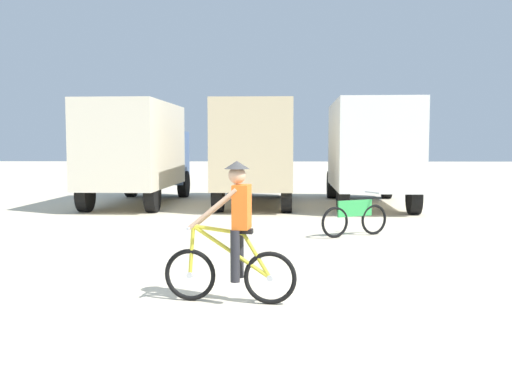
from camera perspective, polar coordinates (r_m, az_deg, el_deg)
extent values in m
plane|color=beige|center=(7.71, -0.42, -10.61)|extent=(120.00, 120.00, 0.00)
cube|color=beige|center=(19.54, -11.81, 4.50)|extent=(2.60, 5.29, 2.70)
cube|color=#4C6B9E|center=(22.84, -9.52, 3.30)|extent=(2.26, 1.59, 2.00)
cube|color=black|center=(23.52, -9.14, 4.19)|extent=(2.03, 0.16, 0.80)
cylinder|color=black|center=(23.04, -12.01, 0.78)|extent=(0.36, 1.01, 1.00)
cylinder|color=black|center=(22.58, -7.02, 0.77)|extent=(0.36, 1.01, 1.00)
cylinder|color=black|center=(18.30, -16.22, -0.30)|extent=(0.36, 1.01, 1.00)
cylinder|color=black|center=(17.72, -10.01, -0.34)|extent=(0.36, 1.01, 1.00)
cube|color=#CCB78E|center=(19.09, -0.10, 4.60)|extent=(2.52, 5.25, 2.70)
cube|color=#2D2D33|center=(22.49, 0.32, 3.34)|extent=(2.23, 1.55, 2.00)
cube|color=black|center=(23.19, 0.39, 4.24)|extent=(2.03, 0.13, 0.80)
cylinder|color=black|center=(22.51, -2.29, 0.79)|extent=(0.34, 1.01, 1.00)
cylinder|color=black|center=(22.42, 2.92, 0.77)|extent=(0.34, 1.01, 1.00)
cylinder|color=black|center=(17.56, -3.70, -0.32)|extent=(0.34, 1.01, 1.00)
cylinder|color=black|center=(17.45, 2.97, -0.35)|extent=(0.34, 1.01, 1.00)
cube|color=white|center=(18.99, 11.13, 4.51)|extent=(2.59, 5.29, 2.70)
cube|color=#4C6B9E|center=(22.37, 9.96, 3.26)|extent=(2.25, 1.58, 2.00)
cube|color=black|center=(23.06, 9.78, 4.17)|extent=(2.03, 0.16, 0.80)
cylinder|color=black|center=(22.23, 7.34, 0.70)|extent=(0.36, 1.01, 1.00)
cylinder|color=black|center=(22.46, 12.54, 0.67)|extent=(0.36, 1.01, 1.00)
cylinder|color=black|center=(17.27, 8.43, -0.45)|extent=(0.36, 1.01, 1.00)
cylinder|color=black|center=(17.56, 15.07, -0.48)|extent=(0.36, 1.01, 1.00)
torus|color=black|center=(7.74, -6.41, -7.98)|extent=(0.68, 0.16, 0.68)
cylinder|color=silver|center=(7.74, -6.41, -7.98)|extent=(0.09, 0.09, 0.08)
torus|color=black|center=(7.53, 1.37, -8.32)|extent=(0.68, 0.16, 0.68)
cylinder|color=silver|center=(7.53, 1.37, -8.32)|extent=(0.09, 0.09, 0.08)
cylinder|color=gold|center=(7.55, -2.40, -5.80)|extent=(1.02, 0.20, 0.68)
cylinder|color=gold|center=(7.54, -3.69, -3.66)|extent=(0.66, 0.14, 0.13)
cylinder|color=gold|center=(7.49, 0.07, -6.19)|extent=(0.39, 0.11, 0.59)
cylinder|color=gold|center=(7.67, -6.25, -5.66)|extent=(0.11, 0.06, 0.64)
cylinder|color=silver|center=(7.61, -6.09, -3.29)|extent=(0.11, 0.52, 0.04)
cube|color=black|center=(7.47, -1.24, -3.81)|extent=(0.25, 0.15, 0.06)
cube|color=orange|center=(7.44, -1.40, -1.44)|extent=(0.24, 0.35, 0.56)
sphere|color=tan|center=(7.42, -1.86, 1.64)|extent=(0.22, 0.22, 0.22)
cone|color=#333333|center=(7.41, -1.86, 2.64)|extent=(0.32, 0.32, 0.10)
cylinder|color=#26262B|center=(7.41, -2.04, -6.23)|extent=(0.12, 0.12, 0.66)
cylinder|color=#26262B|center=(7.66, -1.64, -5.87)|extent=(0.12, 0.12, 0.66)
cylinder|color=tan|center=(7.34, -4.26, -1.66)|extent=(0.63, 0.10, 0.53)
cylinder|color=tan|center=(7.68, -3.61, -1.36)|extent=(0.62, 0.18, 0.53)
torus|color=black|center=(13.45, 11.35, -2.63)|extent=(0.63, 0.37, 0.68)
torus|color=black|center=(12.84, 7.65, -2.93)|extent=(0.63, 0.37, 0.68)
cube|color=green|center=(13.10, 9.56, -1.56)|extent=(0.81, 0.45, 0.36)
cylinder|color=silver|center=(13.36, 11.23, -0.05)|extent=(0.27, 0.46, 0.04)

